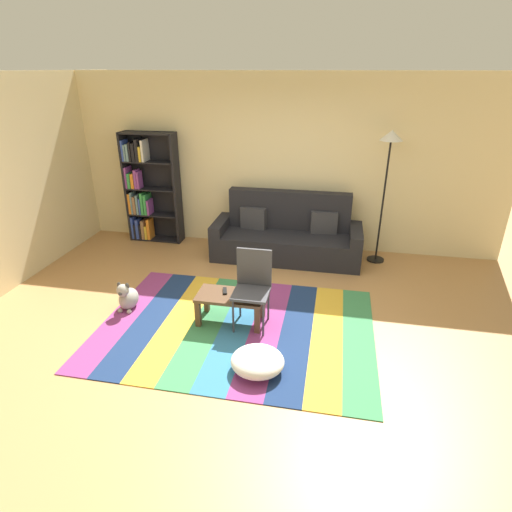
# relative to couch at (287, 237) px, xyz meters

# --- Properties ---
(ground_plane) EXTENTS (14.00, 14.00, 0.00)m
(ground_plane) POSITION_rel_couch_xyz_m (-0.15, -2.02, -0.34)
(ground_plane) COLOR #B27F4C
(back_wall) EXTENTS (6.80, 0.10, 2.70)m
(back_wall) POSITION_rel_couch_xyz_m (-0.15, 0.53, 1.01)
(back_wall) COLOR beige
(back_wall) RESTS_ON ground_plane
(left_wall) EXTENTS (0.10, 5.50, 2.70)m
(left_wall) POSITION_rel_couch_xyz_m (-3.55, -1.27, 1.01)
(left_wall) COLOR beige
(left_wall) RESTS_ON ground_plane
(rug) EXTENTS (3.11, 2.26, 0.01)m
(rug) POSITION_rel_couch_xyz_m (-0.32, -2.09, -0.33)
(rug) COLOR #843370
(rug) RESTS_ON ground_plane
(couch) EXTENTS (2.26, 0.80, 1.00)m
(couch) POSITION_rel_couch_xyz_m (0.00, 0.00, 0.00)
(couch) COLOR black
(couch) RESTS_ON ground_plane
(bookshelf) EXTENTS (0.90, 0.28, 1.81)m
(bookshelf) POSITION_rel_couch_xyz_m (-2.41, 0.28, 0.55)
(bookshelf) COLOR black
(bookshelf) RESTS_ON ground_plane
(coffee_table) EXTENTS (0.77, 0.41, 0.35)m
(coffee_table) POSITION_rel_couch_xyz_m (-0.40, -1.98, -0.04)
(coffee_table) COLOR #513826
(coffee_table) RESTS_ON rug
(pouf) EXTENTS (0.53, 0.51, 0.21)m
(pouf) POSITION_rel_couch_xyz_m (0.07, -2.78, -0.22)
(pouf) COLOR white
(pouf) RESTS_ON rug
(dog) EXTENTS (0.22, 0.35, 0.40)m
(dog) POSITION_rel_couch_xyz_m (-1.72, -1.94, -0.18)
(dog) COLOR #9E998E
(dog) RESTS_ON ground_plane
(standing_lamp) EXTENTS (0.32, 0.32, 1.96)m
(standing_lamp) POSITION_rel_couch_xyz_m (1.38, 0.12, 1.30)
(standing_lamp) COLOR black
(standing_lamp) RESTS_ON ground_plane
(tv_remote) EXTENTS (0.09, 0.16, 0.02)m
(tv_remote) POSITION_rel_couch_xyz_m (-0.48, -1.92, 0.04)
(tv_remote) COLOR black
(tv_remote) RESTS_ON coffee_table
(folding_chair) EXTENTS (0.40, 0.40, 0.90)m
(folding_chair) POSITION_rel_couch_xyz_m (-0.15, -1.94, 0.20)
(folding_chair) COLOR #38383D
(folding_chair) RESTS_ON ground_plane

